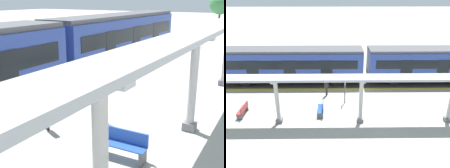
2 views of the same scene
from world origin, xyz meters
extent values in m
plane|color=#A4A396|center=(0.00, 0.00, 0.00)|extent=(176.00, 176.00, 0.00)
cube|color=yellow|center=(-2.93, 0.00, 0.00)|extent=(0.50, 31.19, 0.01)
cube|color=#38332D|center=(-4.78, 0.00, 0.00)|extent=(3.20, 43.19, 0.01)
cube|color=black|center=(-3.46, -2.71, 1.69)|extent=(0.04, 1.10, 2.00)
cube|color=black|center=(-4.78, -1.74, 0.32)|extent=(2.21, 0.90, 0.64)
cube|color=#2D449B|center=(-4.78, 8.30, 1.94)|extent=(2.60, 13.87, 2.60)
cube|color=black|center=(-4.78, 8.30, 0.92)|extent=(2.63, 13.89, 0.55)
cube|color=#515156|center=(-4.78, 8.30, 3.36)|extent=(2.39, 13.87, 0.24)
cube|color=black|center=(-3.47, 8.30, 2.25)|extent=(0.03, 12.76, 0.84)
cube|color=black|center=(-3.46, 4.83, 1.69)|extent=(0.04, 1.10, 2.00)
cube|color=black|center=(-3.46, 8.30, 1.69)|extent=(0.04, 1.10, 2.00)
cube|color=black|center=(-3.46, 11.76, 1.69)|extent=(0.04, 1.10, 2.00)
cube|color=black|center=(-4.78, 12.74, 0.32)|extent=(2.21, 0.90, 0.64)
cube|color=black|center=(-4.78, 3.86, 0.32)|extent=(2.21, 0.90, 0.64)
cylinder|color=#B7B4B4|center=(2.73, -5.94, 1.76)|extent=(0.28, 0.28, 2.92)
cube|color=#B7B4B4|center=(2.73, -5.94, 3.28)|extent=(1.10, 0.36, 0.12)
cube|color=slate|center=(2.73, -0.11, 0.15)|extent=(0.44, 0.44, 0.30)
cylinder|color=#B7B4B4|center=(2.73, -0.11, 1.76)|extent=(0.28, 0.28, 2.92)
cube|color=#B7B4B4|center=(2.73, -0.11, 3.28)|extent=(1.10, 0.36, 0.12)
cube|color=slate|center=(2.73, 6.24, 0.15)|extent=(0.44, 0.44, 0.30)
cube|color=#A8AAB2|center=(2.73, 0.16, 3.42)|extent=(1.20, 25.01, 0.16)
cube|color=#264DA8|center=(1.55, -3.02, 0.44)|extent=(1.52, 0.50, 0.04)
cube|color=#264DA8|center=(1.54, -2.83, 0.66)|extent=(1.50, 0.12, 0.40)
cube|color=#4C4C51|center=(2.22, -3.00, 0.21)|extent=(0.12, 0.40, 0.42)
cube|color=#4C4C51|center=(0.88, -3.05, 0.21)|extent=(0.12, 0.40, 0.42)
cylinder|color=#4C4C51|center=(-0.19, -1.11, 1.10)|extent=(0.10, 0.10, 2.20)
cube|color=silver|center=(-0.19, -1.11, 1.95)|extent=(0.56, 0.04, 0.36)
cylinder|color=black|center=(-1.73, -2.64, 0.39)|extent=(0.10, 0.10, 0.79)
cylinder|color=black|center=(-1.58, -2.70, 0.39)|extent=(0.10, 0.10, 0.79)
cube|color=#292626|center=(-1.66, -2.67, 1.08)|extent=(0.50, 0.37, 0.59)
sphere|color=tan|center=(-1.66, -2.67, 1.49)|extent=(0.21, 0.21, 0.21)
cylinder|color=brown|center=(-4.24, 41.05, 1.14)|extent=(0.32, 0.32, 2.28)
sphere|color=#387C44|center=(-4.24, 41.05, 3.68)|extent=(3.49, 3.49, 3.49)
camera|label=1|loc=(5.10, -9.57, 4.52)|focal=46.03mm
camera|label=2|loc=(17.26, -1.89, 9.24)|focal=37.64mm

